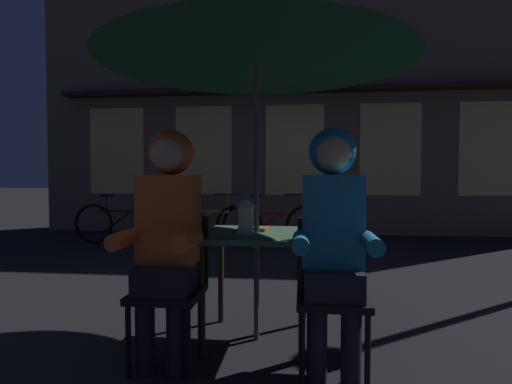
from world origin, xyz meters
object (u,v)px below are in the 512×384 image
Objects in this scene: lantern at (246,215)px; chair_left at (171,281)px; chair_right at (332,285)px; book at (255,229)px; cafe_table at (257,247)px; bicycle_third at (274,224)px; person_left_hooded at (168,223)px; bicycle_second at (205,224)px; bicycle_nearest at (123,223)px; potted_plant at (169,207)px; person_right_hooded at (333,225)px; patio_umbrella at (257,36)px.

chair_left is at bearing -143.50° from lantern.
chair_right is (0.54, -0.31, -0.37)m from lantern.
chair_right is 4.35× the size of book.
cafe_table is 3.71m from bicycle_third.
chair_left is at bearing 90.00° from person_left_hooded.
bicycle_nearest is at bearing -177.15° from bicycle_second.
book is at bearing 103.68° from cafe_table.
chair_right is 0.52× the size of bicycle_nearest.
potted_plant reaches higher than book.
chair_left is 1.03m from person_right_hooded.
patio_umbrella is 1.65× the size of person_right_hooded.
lantern reaches higher than chair_left.
lantern is at bearing -89.41° from book.
person_left_hooded is at bearing -90.00° from chair_left.
lantern is 3.93m from bicycle_second.
bicycle_nearest is at bearing -177.67° from bicycle_third.
person_right_hooded is 4.46m from bicycle_second.
potted_plant is (-2.56, 4.85, -0.30)m from person_right_hooded.
patio_umbrella is at bearing -54.40° from bicycle_nearest.
patio_umbrella is 1.37m from person_right_hooded.
person_left_hooded is 0.83× the size of bicycle_third.
cafe_table is at bearing 41.57° from person_left_hooded.
chair_left is (-0.48, -0.37, -0.15)m from cafe_table.
bicycle_nearest is 0.99m from potted_plant.
person_left_hooded reaches higher than bicycle_nearest.
person_left_hooded is 5.12m from potted_plant.
chair_left is 0.52× the size of bicycle_nearest.
lantern is 0.27× the size of chair_right.
bicycle_nearest is (-3.05, 3.96, -0.14)m from chair_right.
bicycle_third is 1.83× the size of potted_plant.
person_left_hooded is 4.56m from bicycle_nearest.
person_left_hooded reaches higher than bicycle_second.
lantern is 0.55m from person_left_hooded.
person_right_hooded reaches higher than chair_left.
bicycle_nearest is at bearing 124.47° from lantern.
person_left_hooded reaches higher than bicycle_third.
potted_plant reaches higher than bicycle_third.
bicycle_third is 3.62m from book.
patio_umbrella is at bearing 41.57° from person_left_hooded.
person_left_hooded reaches higher than lantern.
person_right_hooded reaches higher than potted_plant.
person_left_hooded is at bearing -79.56° from bicycle_second.
lantern is 0.14× the size of bicycle_nearest.
bicycle_third is (-0.14, 3.69, -0.29)m from cafe_table.
potted_plant is at bearing 114.16° from lantern.
bicycle_nearest reaches higher than cafe_table.
cafe_table is 0.53× the size of person_left_hooded.
person_left_hooded is (-0.48, -0.43, -1.21)m from patio_umbrella.
person_right_hooded is (0.96, 0.00, 0.00)m from person_left_hooded.
patio_umbrella is 1.31m from book.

